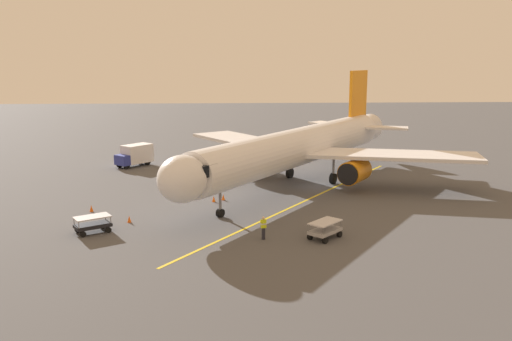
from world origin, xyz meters
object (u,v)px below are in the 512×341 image
object	(u,v)px
ground_crew_marshaller	(263,228)
airplane	(300,147)
baggage_cart_rear_apron	(249,158)
safety_cone_nose_right	(214,199)
ground_crew_wing_walker	(238,163)
box_truck_near_nose	(135,155)
safety_cone_nose_left	(129,219)
safety_cone_wing_port	(91,208)
baggage_cart_starboard_side	(93,224)
safety_cone_wing_starboard	(223,197)
baggage_cart_portside	(325,230)

from	to	relation	value
ground_crew_marshaller	airplane	bearing A→B (deg)	-105.65
baggage_cart_rear_apron	safety_cone_nose_right	xyz separation A→B (m)	(4.01, 19.05, -0.38)
ground_crew_wing_walker	box_truck_near_nose	distance (m)	12.97
box_truck_near_nose	baggage_cart_rear_apron	xyz separation A→B (m)	(-14.06, -1.41, -0.73)
box_truck_near_nose	safety_cone_nose_left	world-z (taller)	box_truck_near_nose
safety_cone_wing_port	baggage_cart_starboard_side	bearing A→B (deg)	104.59
ground_crew_wing_walker	safety_cone_wing_starboard	distance (m)	13.81
safety_cone_nose_right	safety_cone_nose_left	bearing A→B (deg)	42.94
ground_crew_marshaller	ground_crew_wing_walker	distance (m)	25.24
ground_crew_marshaller	baggage_cart_starboard_side	xyz separation A→B (m)	(12.75, -2.23, -0.23)
ground_crew_wing_walker	safety_cone_wing_port	world-z (taller)	ground_crew_wing_walker
ground_crew_wing_walker	baggage_cart_rear_apron	world-z (taller)	ground_crew_wing_walker
airplane	safety_cone_nose_right	distance (m)	11.28
airplane	ground_crew_marshaller	distance (m)	18.05
baggage_cart_rear_apron	safety_cone_nose_right	world-z (taller)	baggage_cart_rear_apron
safety_cone_nose_left	baggage_cart_portside	bearing A→B (deg)	162.46
box_truck_near_nose	safety_cone_nose_right	xyz separation A→B (m)	(-10.05, 17.64, -1.11)
baggage_cart_portside	box_truck_near_nose	bearing A→B (deg)	-57.16
baggage_cart_portside	baggage_cart_starboard_side	bearing A→B (deg)	-7.25
baggage_cart_portside	baggage_cart_starboard_side	xyz separation A→B (m)	(17.25, -2.19, 0.00)
ground_crew_wing_walker	safety_cone_nose_left	xyz separation A→B (m)	(9.08, 20.42, -0.61)
airplane	ground_crew_marshaller	xyz separation A→B (m)	(4.80, 17.12, -3.12)
ground_crew_marshaller	safety_cone_wing_port	world-z (taller)	ground_crew_marshaller
box_truck_near_nose	baggage_cart_rear_apron	world-z (taller)	box_truck_near_nose
safety_cone_nose_left	safety_cone_nose_right	distance (m)	9.03
safety_cone_wing_starboard	baggage_cart_starboard_side	bearing A→B (deg)	43.55
ground_crew_wing_walker	safety_cone_nose_right	xyz separation A→B (m)	(2.47, 14.27, -0.61)
ground_crew_wing_walker	safety_cone_wing_starboard	bearing A→B (deg)	83.35
box_truck_near_nose	safety_cone_wing_starboard	distance (m)	20.30
airplane	safety_cone_nose_left	size ratio (longest dim) A/B	63.67
ground_crew_wing_walker	safety_cone_nose_right	size ratio (longest dim) A/B	3.11
safety_cone_wing_port	ground_crew_wing_walker	bearing A→B (deg)	-127.07
baggage_cart_rear_apron	baggage_cart_starboard_side	bearing A→B (deg)	65.09
baggage_cart_portside	baggage_cart_rear_apron	bearing A→B (deg)	-81.71
ground_crew_marshaller	baggage_cart_rear_apron	xyz separation A→B (m)	(-0.14, -29.98, -0.23)
ground_crew_wing_walker	baggage_cart_portside	bearing A→B (deg)	103.20
ground_crew_marshaller	safety_cone_nose_right	world-z (taller)	ground_crew_marshaller
safety_cone_wing_port	ground_crew_marshaller	bearing A→B (deg)	150.31
box_truck_near_nose	safety_cone_nose_right	size ratio (longest dim) A/B	8.62
safety_cone_nose_right	safety_cone_wing_port	xyz separation A→B (m)	(10.42, 2.78, 0.00)
baggage_cart_rear_apron	safety_cone_wing_starboard	world-z (taller)	baggage_cart_rear_apron
ground_crew_marshaller	safety_cone_nose_right	distance (m)	11.61
baggage_cart_portside	safety_cone_wing_starboard	size ratio (longest dim) A/B	5.18
ground_crew_wing_walker	baggage_cart_portside	size ratio (longest dim) A/B	0.60
baggage_cart_rear_apron	safety_cone_nose_right	size ratio (longest dim) A/B	5.33
airplane	baggage_cart_rear_apron	distance (m)	14.08
safety_cone_wing_port	safety_cone_nose_right	bearing A→B (deg)	-165.04
ground_crew_marshaller	safety_cone_nose_left	size ratio (longest dim) A/B	3.11
baggage_cart_rear_apron	safety_cone_nose_right	distance (m)	19.47
ground_crew_marshaller	baggage_cart_starboard_side	distance (m)	12.94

